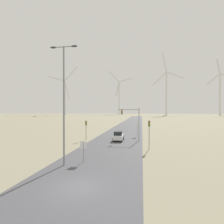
{
  "coord_description": "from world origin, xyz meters",
  "views": [
    {
      "loc": [
        4.91,
        -12.72,
        5.92
      ],
      "look_at": [
        0.0,
        15.78,
        5.64
      ],
      "focal_mm": 28.0,
      "sensor_mm": 36.0,
      "label": 1
    }
  ],
  "objects_px": {
    "traffic_light_post_near_right": "(149,128)",
    "traffic_light_mast_overhead": "(132,118)",
    "traffic_light_post_near_left": "(86,126)",
    "stop_sign_near": "(83,148)",
    "streetlamp": "(64,93)",
    "wind_turbine_left": "(119,94)",
    "stop_sign_far": "(137,127)",
    "wind_turbine_center": "(166,88)",
    "wind_turbine_right": "(220,90)",
    "car_approaching": "(118,136)",
    "wind_turbine_far_left": "(65,93)"
  },
  "relations": [
    {
      "from": "wind_turbine_far_left",
      "to": "traffic_light_post_near_right",
      "type": "bearing_deg",
      "value": -61.78
    },
    {
      "from": "car_approaching",
      "to": "wind_turbine_far_left",
      "type": "height_order",
      "value": "wind_turbine_far_left"
    },
    {
      "from": "traffic_light_mast_overhead",
      "to": "wind_turbine_far_left",
      "type": "relative_size",
      "value": 0.1
    },
    {
      "from": "traffic_light_post_near_left",
      "to": "traffic_light_post_near_right",
      "type": "distance_m",
      "value": 13.58
    },
    {
      "from": "car_approaching",
      "to": "wind_turbine_right",
      "type": "bearing_deg",
      "value": 63.3
    },
    {
      "from": "stop_sign_near",
      "to": "wind_turbine_right",
      "type": "xyz_separation_m",
      "value": [
        93.63,
        197.12,
        27.05
      ]
    },
    {
      "from": "stop_sign_far",
      "to": "wind_turbine_far_left",
      "type": "height_order",
      "value": "wind_turbine_far_left"
    },
    {
      "from": "stop_sign_near",
      "to": "wind_turbine_left",
      "type": "relative_size",
      "value": 0.04
    },
    {
      "from": "traffic_light_mast_overhead",
      "to": "car_approaching",
      "type": "xyz_separation_m",
      "value": [
        -2.66,
        -0.58,
        -3.54
      ]
    },
    {
      "from": "streetlamp",
      "to": "wind_turbine_right",
      "type": "distance_m",
      "value": 221.2
    },
    {
      "from": "wind_turbine_far_left",
      "to": "car_approaching",
      "type": "bearing_deg",
      "value": -62.28
    },
    {
      "from": "stop_sign_near",
      "to": "wind_turbine_left",
      "type": "xyz_separation_m",
      "value": [
        -26.25,
        231.57,
        27.58
      ]
    },
    {
      "from": "traffic_light_post_near_left",
      "to": "wind_turbine_center",
      "type": "xyz_separation_m",
      "value": [
        41.12,
        194.73,
        30.78
      ]
    },
    {
      "from": "stop_sign_near",
      "to": "car_approaching",
      "type": "height_order",
      "value": "stop_sign_near"
    },
    {
      "from": "stop_sign_near",
      "to": "streetlamp",
      "type": "bearing_deg",
      "value": -141.51
    },
    {
      "from": "wind_turbine_far_left",
      "to": "wind_turbine_right",
      "type": "distance_m",
      "value": 185.83
    },
    {
      "from": "traffic_light_post_near_right",
      "to": "traffic_light_mast_overhead",
      "type": "xyz_separation_m",
      "value": [
        -2.98,
        7.37,
        1.27
      ]
    },
    {
      "from": "wind_turbine_center",
      "to": "wind_turbine_right",
      "type": "height_order",
      "value": "wind_turbine_center"
    },
    {
      "from": "wind_turbine_far_left",
      "to": "wind_turbine_center",
      "type": "xyz_separation_m",
      "value": [
        128.87,
        15.02,
        5.29
      ]
    },
    {
      "from": "traffic_light_post_near_right",
      "to": "wind_turbine_center",
      "type": "relative_size",
      "value": 0.06
    },
    {
      "from": "stop_sign_near",
      "to": "traffic_light_mast_overhead",
      "type": "relative_size",
      "value": 0.37
    },
    {
      "from": "traffic_light_post_near_left",
      "to": "wind_turbine_far_left",
      "type": "distance_m",
      "value": 201.61
    },
    {
      "from": "streetlamp",
      "to": "wind_turbine_far_left",
      "type": "height_order",
      "value": "wind_turbine_far_left"
    },
    {
      "from": "traffic_light_post_near_right",
      "to": "wind_turbine_left",
      "type": "xyz_separation_m",
      "value": [
        -33.88,
        223.48,
        26.05
      ]
    },
    {
      "from": "wind_turbine_far_left",
      "to": "wind_turbine_center",
      "type": "bearing_deg",
      "value": 6.65
    },
    {
      "from": "streetlamp",
      "to": "car_approaching",
      "type": "distance_m",
      "value": 18.01
    },
    {
      "from": "traffic_light_post_near_right",
      "to": "wind_turbine_far_left",
      "type": "relative_size",
      "value": 0.07
    },
    {
      "from": "stop_sign_far",
      "to": "streetlamp",
      "type": "bearing_deg",
      "value": -107.9
    },
    {
      "from": "car_approaching",
      "to": "wind_turbine_center",
      "type": "bearing_deg",
      "value": 79.87
    },
    {
      "from": "traffic_light_post_near_right",
      "to": "traffic_light_mast_overhead",
      "type": "bearing_deg",
      "value": 112.03
    },
    {
      "from": "stop_sign_far",
      "to": "wind_turbine_center",
      "type": "bearing_deg",
      "value": 80.58
    },
    {
      "from": "car_approaching",
      "to": "traffic_light_mast_overhead",
      "type": "bearing_deg",
      "value": 12.39
    },
    {
      "from": "stop_sign_near",
      "to": "traffic_light_mast_overhead",
      "type": "bearing_deg",
      "value": 73.28
    },
    {
      "from": "wind_turbine_left",
      "to": "wind_turbine_right",
      "type": "relative_size",
      "value": 0.97
    },
    {
      "from": "traffic_light_mast_overhead",
      "to": "wind_turbine_right",
      "type": "distance_m",
      "value": 203.73
    },
    {
      "from": "streetlamp",
      "to": "traffic_light_mast_overhead",
      "type": "height_order",
      "value": "streetlamp"
    },
    {
      "from": "stop_sign_far",
      "to": "wind_turbine_right",
      "type": "distance_m",
      "value": 198.83
    },
    {
      "from": "traffic_light_post_near_left",
      "to": "stop_sign_near",
      "type": "bearing_deg",
      "value": -72.84
    },
    {
      "from": "traffic_light_post_near_left",
      "to": "wind_turbine_left",
      "type": "bearing_deg",
      "value": 95.74
    },
    {
      "from": "stop_sign_near",
      "to": "wind_turbine_right",
      "type": "relative_size",
      "value": 0.04
    },
    {
      "from": "traffic_light_mast_overhead",
      "to": "wind_turbine_right",
      "type": "relative_size",
      "value": 0.1
    },
    {
      "from": "stop_sign_far",
      "to": "traffic_light_post_near_left",
      "type": "relative_size",
      "value": 0.76
    },
    {
      "from": "traffic_light_mast_overhead",
      "to": "wind_turbine_left",
      "type": "distance_m",
      "value": 219.71
    },
    {
      "from": "streetlamp",
      "to": "traffic_light_post_near_right",
      "type": "distance_m",
      "value": 14.06
    },
    {
      "from": "wind_turbine_left",
      "to": "traffic_light_post_near_left",
      "type": "bearing_deg",
      "value": -84.26
    },
    {
      "from": "traffic_light_post_near_right",
      "to": "wind_turbine_center",
      "type": "height_order",
      "value": "wind_turbine_center"
    },
    {
      "from": "stop_sign_far",
      "to": "traffic_light_mast_overhead",
      "type": "height_order",
      "value": "traffic_light_mast_overhead"
    },
    {
      "from": "traffic_light_post_near_right",
      "to": "streetlamp",
      "type": "bearing_deg",
      "value": -134.66
    },
    {
      "from": "streetlamp",
      "to": "wind_turbine_center",
      "type": "bearing_deg",
      "value": 79.65
    },
    {
      "from": "wind_turbine_left",
      "to": "traffic_light_mast_overhead",
      "type": "bearing_deg",
      "value": -81.86
    }
  ]
}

